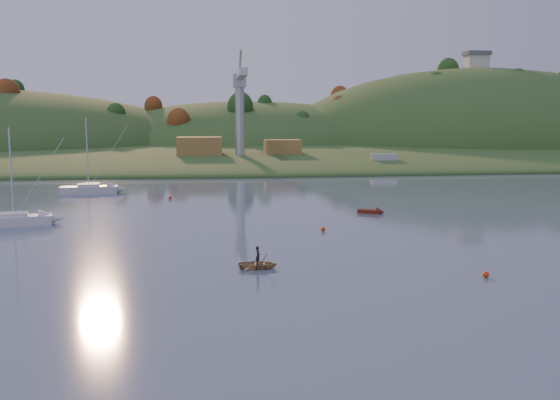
{
  "coord_description": "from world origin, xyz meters",
  "views": [
    {
      "loc": [
        -5.96,
        -33.87,
        12.35
      ],
      "look_at": [
        1.76,
        32.61,
        3.32
      ],
      "focal_mm": 40.0,
      "sensor_mm": 36.0,
      "label": 1
    }
  ],
  "objects": [
    {
      "name": "work_vessel",
      "position": [
        35.0,
        108.0,
        1.28
      ],
      "size": [
        14.06,
        5.15,
        3.6
      ],
      "rotation": [
        0.0,
        0.0,
        -0.01
      ],
      "color": "slate",
      "rests_on": "ground"
    },
    {
      "name": "far_shore",
      "position": [
        0.0,
        230.0,
        0.0
      ],
      "size": [
        620.0,
        220.0,
        1.5
      ],
      "primitive_type": "cube",
      "color": "#28481C",
      "rests_on": "ground"
    },
    {
      "name": "canoe",
      "position": [
        -2.02,
        15.68,
        0.33
      ],
      "size": [
        3.34,
        2.47,
        0.66
      ],
      "primitive_type": "imported",
      "rotation": [
        0.0,
        0.0,
        1.51
      ],
      "color": "#997E54",
      "rests_on": "ground"
    },
    {
      "name": "wharf",
      "position": [
        5.0,
        122.0,
        1.2
      ],
      "size": [
        42.0,
        16.0,
        2.4
      ],
      "primitive_type": "cube",
      "color": "slate",
      "rests_on": "ground"
    },
    {
      "name": "sailboat_far",
      "position": [
        -25.0,
        68.15,
        0.78
      ],
      "size": [
        9.02,
        3.53,
        12.2
      ],
      "rotation": [
        0.0,
        0.0,
        0.1
      ],
      "color": "beige",
      "rests_on": "ground"
    },
    {
      "name": "buoy_0",
      "position": [
        15.21,
        10.79,
        0.25
      ],
      "size": [
        0.5,
        0.5,
        0.5
      ],
      "primitive_type": "sphere",
      "color": "red",
      "rests_on": "ground"
    },
    {
      "name": "hill_right",
      "position": [
        95.0,
        195.0,
        0.0
      ],
      "size": [
        150.0,
        130.0,
        60.0
      ],
      "primitive_type": "ellipsoid",
      "color": "#28481C",
      "rests_on": "ground"
    },
    {
      "name": "shed_east",
      "position": [
        13.0,
        124.0,
        4.4
      ],
      "size": [
        9.0,
        7.0,
        4.0
      ],
      "primitive_type": "cube",
      "color": "olive",
      "rests_on": "wharf"
    },
    {
      "name": "dock_crane",
      "position": [
        2.0,
        118.39,
        17.17
      ],
      "size": [
        3.2,
        28.0,
        20.3
      ],
      "color": "#B7B7BC",
      "rests_on": "wharf"
    },
    {
      "name": "buoy_3",
      "position": [
        -11.66,
        59.94,
        0.25
      ],
      "size": [
        0.5,
        0.5,
        0.5
      ],
      "primitive_type": "sphere",
      "color": "red",
      "rests_on": "ground"
    },
    {
      "name": "sailboat_near",
      "position": [
        -27.9,
        38.78,
        0.72
      ],
      "size": [
        8.35,
        4.24,
        11.11
      ],
      "rotation": [
        0.0,
        0.0,
        0.24
      ],
      "color": "silver",
      "rests_on": "ground"
    },
    {
      "name": "ground",
      "position": [
        0.0,
        0.0,
        0.0
      ],
      "size": [
        500.0,
        500.0,
        0.0
      ],
      "primitive_type": "plane",
      "color": "#3C4D63",
      "rests_on": "ground"
    },
    {
      "name": "hill_center",
      "position": [
        10.0,
        210.0,
        0.0
      ],
      "size": [
        140.0,
        120.0,
        36.0
      ],
      "primitive_type": "ellipsoid",
      "color": "#28481C",
      "rests_on": "ground"
    },
    {
      "name": "paddler",
      "position": [
        -2.02,
        15.68,
        0.8
      ],
      "size": [
        0.42,
        0.61,
        1.6
      ],
      "primitive_type": "imported",
      "rotation": [
        0.0,
        0.0,
        1.51
      ],
      "color": "black",
      "rests_on": "ground"
    },
    {
      "name": "buoy_1",
      "position": [
        6.28,
        31.3,
        0.25
      ],
      "size": [
        0.5,
        0.5,
        0.5
      ],
      "primitive_type": "sphere",
      "color": "red",
      "rests_on": "ground"
    },
    {
      "name": "hillside_trees",
      "position": [
        0.0,
        185.0,
        0.0
      ],
      "size": [
        280.0,
        50.0,
        32.0
      ],
      "primitive_type": null,
      "color": "#1D4217",
      "rests_on": "ground"
    },
    {
      "name": "shed_west",
      "position": [
        -8.0,
        123.0,
        4.8
      ],
      "size": [
        11.0,
        8.0,
        4.8
      ],
      "primitive_type": "cube",
      "color": "olive",
      "rests_on": "wharf"
    },
    {
      "name": "red_tender",
      "position": [
        15.13,
        42.92,
        0.24
      ],
      "size": [
        3.55,
        2.64,
        1.16
      ],
      "rotation": [
        0.0,
        0.0,
        -0.5
      ],
      "color": "#601A0D",
      "rests_on": "ground"
    },
    {
      "name": "shore_slope",
      "position": [
        0.0,
        165.0,
        0.0
      ],
      "size": [
        640.0,
        150.0,
        7.0
      ],
      "primitive_type": "ellipsoid",
      "color": "#28481C",
      "rests_on": "ground"
    },
    {
      "name": "hilltop_house",
      "position": [
        95.0,
        195.0,
        33.4
      ],
      "size": [
        9.0,
        7.0,
        6.45
      ],
      "color": "beige",
      "rests_on": "hill_right"
    }
  ]
}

